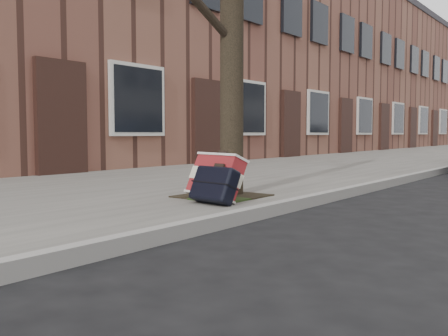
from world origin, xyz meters
The scene contains 6 objects.
ground centered at (0.00, 0.00, 0.00)m, with size 120.00×120.00×0.00m, color black.
near_sidewalk centered at (-3.70, 15.00, 0.06)m, with size 5.00×70.00×0.12m, color gray.
house_near centered at (-9.60, 16.00, 3.50)m, with size 6.80×40.00×7.00m, color brown.
dirt_patch centered at (-2.00, 1.20, 0.13)m, with size 0.85×0.85×0.01m, color black.
suitcase_red centered at (-1.84, 0.88, 0.37)m, with size 0.64×0.18×0.47m, color maroon.
suitcase_navy centered at (-1.70, 0.68, 0.32)m, with size 0.51×0.16×0.36m, color black.
Camera 1 is at (1.39, -3.21, 0.83)m, focal length 40.00 mm.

